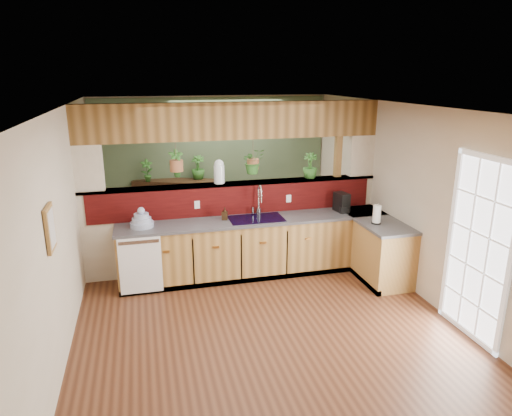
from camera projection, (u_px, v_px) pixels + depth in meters
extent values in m
cube|color=#4C2917|center=(256.00, 305.00, 6.15)|extent=(4.60, 7.00, 0.01)
cube|color=brown|center=(256.00, 108.00, 5.42)|extent=(4.60, 7.00, 0.01)
cube|color=beige|center=(213.00, 163.00, 9.04)|extent=(4.60, 0.02, 2.60)
cube|color=beige|center=(411.00, 391.00, 2.53)|extent=(4.60, 0.02, 2.60)
cube|color=beige|center=(63.00, 227.00, 5.24)|extent=(0.02, 7.00, 2.60)
cube|color=beige|center=(416.00, 201.00, 6.33)|extent=(0.02, 7.00, 2.60)
cube|color=beige|center=(235.00, 226.00, 7.22)|extent=(4.60, 0.15, 1.35)
cube|color=#3C0808|center=(236.00, 200.00, 7.01)|extent=(4.40, 0.02, 0.45)
cube|color=brown|center=(235.00, 184.00, 7.02)|extent=(4.60, 0.21, 0.04)
cube|color=brown|center=(234.00, 121.00, 6.75)|extent=(4.60, 0.15, 0.55)
cube|color=beige|center=(89.00, 169.00, 6.43)|extent=(0.40, 0.15, 0.70)
cube|color=beige|center=(361.00, 157.00, 7.42)|extent=(0.40, 0.15, 0.70)
cube|color=brown|center=(337.00, 182.00, 7.44)|extent=(0.10, 0.10, 2.60)
cube|color=brown|center=(235.00, 184.00, 7.02)|extent=(4.60, 0.21, 0.04)
cube|color=brown|center=(234.00, 121.00, 6.75)|extent=(4.60, 0.15, 0.55)
cube|color=#4A6041|center=(213.00, 163.00, 9.02)|extent=(4.55, 0.02, 2.55)
cube|color=olive|center=(256.00, 248.00, 7.00)|extent=(4.10, 0.60, 0.86)
cube|color=#424247|center=(256.00, 220.00, 6.87)|extent=(4.14, 0.64, 0.04)
cube|color=olive|center=(373.00, 248.00, 7.00)|extent=(0.60, 1.48, 0.86)
cube|color=#424247|center=(376.00, 220.00, 6.88)|extent=(0.64, 1.52, 0.04)
cube|color=olive|center=(360.00, 238.00, 7.41)|extent=(0.60, 0.60, 0.86)
cube|color=#424247|center=(362.00, 212.00, 7.28)|extent=(0.64, 0.64, 0.04)
cube|color=black|center=(261.00, 278.00, 6.86)|extent=(4.10, 0.06, 0.08)
cube|color=black|center=(356.00, 273.00, 7.05)|extent=(0.06, 1.48, 0.08)
cube|color=white|center=(141.00, 266.00, 6.29)|extent=(0.58, 0.02, 0.82)
cube|color=#B7B7B2|center=(139.00, 242.00, 6.18)|extent=(0.54, 0.01, 0.05)
cube|color=black|center=(256.00, 220.00, 6.87)|extent=(0.82, 0.50, 0.03)
cube|color=black|center=(244.00, 226.00, 6.85)|extent=(0.34, 0.40, 0.16)
cube|color=black|center=(268.00, 224.00, 6.94)|extent=(0.34, 0.40, 0.16)
cube|color=white|center=(477.00, 252.00, 5.18)|extent=(0.06, 1.02, 2.16)
cube|color=olive|center=(50.00, 228.00, 4.43)|extent=(0.03, 0.35, 0.45)
cube|color=silver|center=(52.00, 228.00, 4.44)|extent=(0.01, 0.27, 0.37)
cylinder|color=#B7B7B2|center=(259.00, 211.00, 7.06)|extent=(0.07, 0.07, 0.10)
cylinder|color=#B7B7B2|center=(259.00, 200.00, 7.00)|extent=(0.02, 0.02, 0.29)
torus|color=#B7B7B2|center=(260.00, 192.00, 6.90)|extent=(0.21, 0.05, 0.21)
cylinder|color=#B7B7B2|center=(261.00, 198.00, 6.83)|extent=(0.02, 0.02, 0.12)
cylinder|color=#B7B7B2|center=(253.00, 210.00, 7.03)|extent=(0.03, 0.03, 0.10)
cylinder|color=#99A5C5|center=(142.00, 224.00, 6.48)|extent=(0.33, 0.33, 0.07)
cylinder|color=#99A5C5|center=(142.00, 220.00, 6.47)|extent=(0.27, 0.27, 0.06)
cylinder|color=#99A5C5|center=(141.00, 216.00, 6.45)|extent=(0.21, 0.21, 0.06)
sphere|color=#99A5C5|center=(141.00, 211.00, 6.43)|extent=(0.10, 0.10, 0.10)
imported|color=#382514|center=(225.00, 214.00, 6.79)|extent=(0.10, 0.11, 0.19)
cube|color=black|center=(342.00, 202.00, 7.19)|extent=(0.16, 0.26, 0.30)
cube|color=black|center=(344.00, 210.00, 7.13)|extent=(0.14, 0.10, 0.10)
cylinder|color=silver|center=(343.00, 207.00, 7.15)|extent=(0.08, 0.08, 0.08)
cylinder|color=black|center=(376.00, 223.00, 6.64)|extent=(0.14, 0.14, 0.02)
cylinder|color=#B7B7B2|center=(377.00, 214.00, 6.60)|extent=(0.02, 0.02, 0.29)
cylinder|color=white|center=(377.00, 214.00, 6.60)|extent=(0.11, 0.11, 0.25)
cylinder|color=silver|center=(219.00, 174.00, 6.92)|extent=(0.16, 0.16, 0.27)
sphere|color=silver|center=(219.00, 164.00, 6.88)|extent=(0.15, 0.15, 0.15)
imported|color=#2A5E20|center=(310.00, 166.00, 7.25)|extent=(0.29, 0.29, 0.40)
cylinder|color=brown|center=(176.00, 152.00, 6.67)|extent=(0.01, 0.01, 0.30)
cylinder|color=brown|center=(176.00, 166.00, 6.73)|extent=(0.19, 0.19, 0.17)
imported|color=#2A5E20|center=(176.00, 149.00, 6.66)|extent=(0.23, 0.16, 0.42)
cylinder|color=brown|center=(253.00, 149.00, 6.95)|extent=(0.01, 0.01, 0.32)
cylinder|color=brown|center=(253.00, 164.00, 7.01)|extent=(0.18, 0.18, 0.15)
imported|color=#2A5E20|center=(253.00, 149.00, 6.94)|extent=(0.39, 0.35, 0.39)
cube|color=black|center=(178.00, 207.00, 8.86)|extent=(1.68, 1.02, 1.09)
imported|color=#2A5E20|center=(147.00, 171.00, 8.52)|extent=(0.23, 0.16, 0.43)
imported|color=#2A5E20|center=(198.00, 167.00, 8.74)|extent=(0.29, 0.29, 0.45)
imported|color=#2A5E20|center=(275.00, 219.00, 8.54)|extent=(0.79, 0.71, 0.77)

